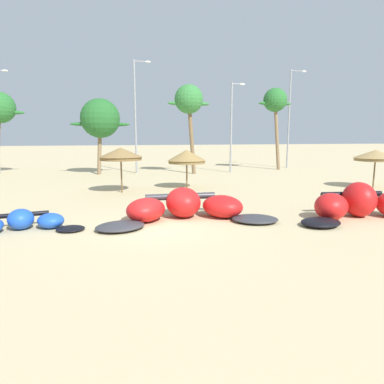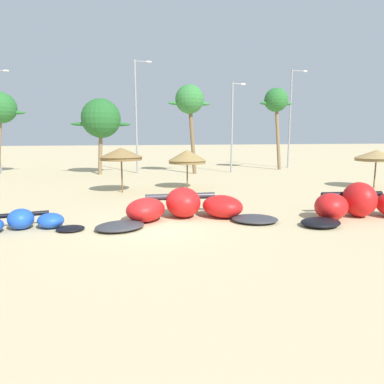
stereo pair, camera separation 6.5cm
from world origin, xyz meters
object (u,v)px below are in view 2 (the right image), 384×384
Objects in this scene: palm_center_left at (190,101)px; lamppost_west_center at (137,112)px; kite_left_of_center at (185,208)px; palm_center_right at (276,102)px; palm_left at (0,109)px; beach_umbrella_outermost at (377,155)px; palm_left_of_gap at (101,119)px; kite_center at (364,205)px; lamppost_east at (291,114)px; beach_umbrella_middle at (121,154)px; beach_umbrella_near_palms at (187,157)px; lamppost_east_center at (233,123)px; kite_left at (21,223)px.

palm_center_left is 0.78× the size of lamppost_west_center.
kite_left_of_center is 0.92× the size of palm_center_right.
palm_center_left is at bearing -12.41° from palm_left.
beach_umbrella_outermost is 0.41× the size of palm_left_of_gap.
lamppost_west_center reaches higher than kite_center.
palm_left is 27.19m from palm_center_right.
lamppost_east reaches higher than palm_center_right.
beach_umbrella_middle is at bearing 172.15° from beach_umbrella_outermost.
palm_center_left is 0.77× the size of lamppost_east.
palm_left reaches higher than kite_left_of_center.
lamppost_east is at bearing 40.23° from beach_umbrella_near_palms.
lamppost_east_center is (6.85, 9.43, 2.67)m from beach_umbrella_near_palms.
kite_left is at bearing -116.76° from beach_umbrella_middle.
kite_left_of_center is 2.75× the size of beach_umbrella_middle.
kite_left is 29.79m from palm_center_right.
palm_left reaches higher than palm_left_of_gap.
kite_left_of_center is 20.30m from palm_left_of_gap.
palm_center_left is at bearing 55.10° from beach_umbrella_middle.
lamppost_east_center reaches higher than palm_left.
lamppost_west_center is (-2.39, 10.99, 3.69)m from beach_umbrella_near_palms.
beach_umbrella_near_palms is 0.35× the size of palm_left.
beach_umbrella_middle is 0.26× the size of lamppost_east.
lamppost_east_center is at bearing -9.56° from lamppost_west_center.
kite_center is 0.81× the size of palm_center_right.
beach_umbrella_middle is 0.33× the size of lamppost_east_center.
lamppost_east_center is (12.64, -1.26, -0.32)m from palm_left_of_gap.
beach_umbrella_middle reaches higher than kite_left_of_center.
lamppost_west_center is at bearing 79.82° from beach_umbrella_middle.
palm_left_of_gap is at bearing 118.42° from beach_umbrella_near_palms.
kite_left_of_center is at bearing -104.16° from palm_center_left.
beach_umbrella_middle is at bearing -171.34° from beach_umbrella_near_palms.
beach_umbrella_outermost is 0.38× the size of palm_left.
lamppost_east is (2.84, 1.75, -1.13)m from palm_center_right.
lamppost_west_center is at bearing 137.12° from beach_umbrella_outermost.
palm_left is at bearing 175.95° from palm_center_right.
lamppost_east reaches higher than kite_left.
palm_left_of_gap is at bearing -174.32° from lamppost_east.
beach_umbrella_near_palms is at bearing 117.80° from kite_center.
kite_left_of_center is 25.31m from palm_center_right.
kite_left is 22.27m from palm_center_left.
palm_center_left is 10.06m from palm_center_right.
kite_center is at bearing -133.93° from beach_umbrella_outermost.
beach_umbrella_near_palms is 0.25× the size of lamppost_east.
beach_umbrella_near_palms reaches higher than kite_center.
beach_umbrella_near_palms is 10.53m from palm_center_left.
kite_left_of_center is 1.04× the size of palm_left.
kite_left_of_center is 8.60m from beach_umbrella_middle.
palm_left_of_gap is at bearing 81.61° from kite_left.
palm_center_left is 0.97× the size of palm_center_right.
beach_umbrella_middle is at bearing 135.56° from kite_center.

